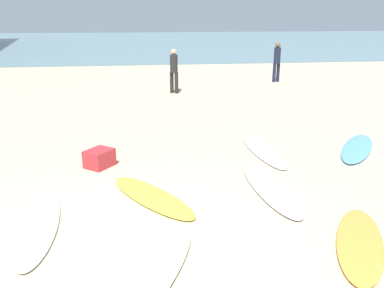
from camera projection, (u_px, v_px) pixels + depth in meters
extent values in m
plane|color=tan|center=(125.00, 259.00, 4.86)|extent=(120.00, 120.00, 0.00)
cube|color=slate|center=(135.00, 41.00, 41.58)|extent=(120.00, 40.00, 0.08)
ellipsoid|color=white|center=(263.00, 150.00, 8.59)|extent=(0.65, 2.34, 0.06)
ellipsoid|color=#F0E4C1|center=(158.00, 267.00, 4.62)|extent=(1.31, 2.09, 0.08)
ellipsoid|color=yellow|center=(152.00, 197.00, 6.42)|extent=(1.60, 2.02, 0.07)
ellipsoid|color=silver|center=(38.00, 228.00, 5.48)|extent=(0.64, 2.10, 0.07)
ellipsoid|color=orange|center=(360.00, 243.00, 5.13)|extent=(1.42, 1.97, 0.07)
ellipsoid|color=silver|center=(270.00, 186.00, 6.78)|extent=(0.68, 2.42, 0.08)
ellipsoid|color=#5695E3|center=(357.00, 148.00, 8.73)|extent=(1.81, 2.16, 0.07)
cylinder|color=#191E33|center=(274.00, 73.00, 17.20)|extent=(0.14, 0.14, 0.80)
cylinder|color=#191E33|center=(278.00, 73.00, 17.27)|extent=(0.14, 0.14, 0.80)
cylinder|color=#191E33|center=(277.00, 55.00, 17.00)|extent=(0.35, 0.35, 0.67)
sphere|color=brown|center=(278.00, 45.00, 16.86)|extent=(0.22, 0.22, 0.22)
cylinder|color=black|center=(172.00, 83.00, 14.85)|extent=(0.14, 0.14, 0.77)
cylinder|color=black|center=(176.00, 83.00, 14.76)|extent=(0.14, 0.14, 0.77)
cylinder|color=black|center=(174.00, 64.00, 14.58)|extent=(0.39, 0.39, 0.64)
sphere|color=tan|center=(174.00, 52.00, 14.45)|extent=(0.21, 0.21, 0.21)
cube|color=#B2282D|center=(99.00, 158.00, 7.72)|extent=(0.64, 0.66, 0.34)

